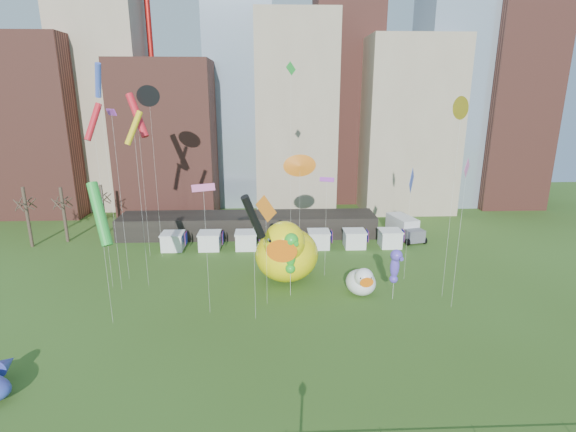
{
  "coord_description": "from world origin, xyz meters",
  "views": [
    {
      "loc": [
        -0.6,
        -20.58,
        20.55
      ],
      "look_at": [
        0.66,
        9.74,
        12.0
      ],
      "focal_mm": 27.0,
      "sensor_mm": 36.0,
      "label": 1
    }
  ],
  "objects_px": {
    "seahorse_green": "(291,250)",
    "box_truck": "(404,227)",
    "big_duck": "(286,252)",
    "seahorse_purple": "(395,264)",
    "small_duck": "(361,281)"
  },
  "relations": [
    {
      "from": "big_duck",
      "to": "seahorse_purple",
      "type": "relative_size",
      "value": 1.89
    },
    {
      "from": "big_duck",
      "to": "box_truck",
      "type": "relative_size",
      "value": 1.38
    },
    {
      "from": "big_duck",
      "to": "small_duck",
      "type": "bearing_deg",
      "value": -19.37
    },
    {
      "from": "seahorse_purple",
      "to": "box_truck",
      "type": "relative_size",
      "value": 0.73
    },
    {
      "from": "big_duck",
      "to": "seahorse_green",
      "type": "xyz_separation_m",
      "value": [
        0.3,
        -3.9,
        1.63
      ]
    },
    {
      "from": "big_duck",
      "to": "seahorse_green",
      "type": "relative_size",
      "value": 1.49
    },
    {
      "from": "big_duck",
      "to": "box_truck",
      "type": "xyz_separation_m",
      "value": [
        18.07,
        14.83,
        -1.93
      ]
    },
    {
      "from": "seahorse_purple",
      "to": "seahorse_green",
      "type": "bearing_deg",
      "value": 154.04
    },
    {
      "from": "seahorse_purple",
      "to": "box_truck",
      "type": "xyz_separation_m",
      "value": [
        7.18,
        20.06,
        -2.41
      ]
    },
    {
      "from": "seahorse_green",
      "to": "box_truck",
      "type": "xyz_separation_m",
      "value": [
        17.78,
        18.73,
        -3.55
      ]
    },
    {
      "from": "seahorse_green",
      "to": "small_duck",
      "type": "bearing_deg",
      "value": -25.92
    },
    {
      "from": "box_truck",
      "to": "seahorse_green",
      "type": "bearing_deg",
      "value": -146.9
    },
    {
      "from": "seahorse_green",
      "to": "box_truck",
      "type": "bearing_deg",
      "value": 21.68
    },
    {
      "from": "seahorse_green",
      "to": "box_truck",
      "type": "distance_m",
      "value": 26.06
    },
    {
      "from": "big_duck",
      "to": "small_duck",
      "type": "distance_m",
      "value": 8.99
    }
  ]
}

